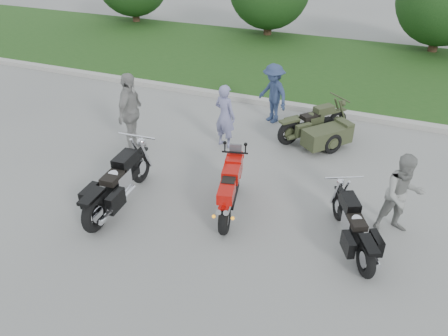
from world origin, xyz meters
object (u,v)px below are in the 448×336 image
at_px(person_grey, 402,195).
at_px(person_denim, 273,94).
at_px(sportbike_red, 230,189).
at_px(cruiser_right, 354,229).
at_px(cruiser_left, 117,186).
at_px(person_stripe, 225,116).
at_px(cruiser_sidecar, 320,131).
at_px(person_back, 131,113).

xyz_separation_m(person_grey, person_denim, (-3.55, 3.77, 0.02)).
relative_size(sportbike_red, cruiser_right, 1.00).
relative_size(cruiser_left, person_stripe, 1.54).
xyz_separation_m(cruiser_sidecar, person_grey, (2.02, -2.86, 0.41)).
bearing_deg(person_denim, sportbike_red, -49.56).
height_order(cruiser_sidecar, person_grey, person_grey).
relative_size(cruiser_right, person_grey, 1.21).
relative_size(cruiser_right, person_denim, 1.18).
bearing_deg(person_stripe, person_back, 43.35).
bearing_deg(person_back, person_stripe, -72.62).
bearing_deg(sportbike_red, cruiser_left, -175.61).
bearing_deg(sportbike_red, person_denim, 83.00).
bearing_deg(cruiser_sidecar, person_stripe, -117.11).
bearing_deg(cruiser_sidecar, cruiser_right, -29.76).
bearing_deg(person_denim, cruiser_right, -23.55).
relative_size(person_denim, person_back, 0.85).
height_order(cruiser_sidecar, person_denim, person_denim).
relative_size(sportbike_red, person_denim, 1.18).
distance_m(sportbike_red, person_back, 3.56).
bearing_deg(cruiser_left, person_stripe, 69.47).
xyz_separation_m(cruiser_left, person_stripe, (0.98, 3.24, 0.32)).
distance_m(sportbike_red, cruiser_right, 2.40).
height_order(sportbike_red, person_denim, person_denim).
relative_size(cruiser_left, person_back, 1.28).
bearing_deg(person_grey, cruiser_sidecar, 98.82).
height_order(person_grey, person_back, person_back).
xyz_separation_m(cruiser_right, cruiser_sidecar, (-1.35, 3.64, -0.02)).
height_order(sportbike_red, cruiser_left, cruiser_left).
height_order(sportbike_red, person_stripe, person_stripe).
xyz_separation_m(cruiser_right, person_grey, (0.67, 0.79, 0.39)).
bearing_deg(cruiser_left, cruiser_sidecar, 48.98).
xyz_separation_m(person_grey, person_back, (-6.25, 0.90, 0.17)).
height_order(person_stripe, person_denim, person_denim).
xyz_separation_m(person_stripe, person_grey, (4.22, -1.93, -0.01)).
height_order(cruiser_right, person_grey, person_grey).
xyz_separation_m(cruiser_right, person_denim, (-2.88, 4.56, 0.41)).
distance_m(cruiser_left, cruiser_right, 4.56).
relative_size(sportbike_red, cruiser_left, 0.78).
relative_size(cruiser_sidecar, person_back, 1.03).
bearing_deg(person_grey, cruiser_left, 167.76).
distance_m(sportbike_red, cruiser_sidecar, 3.65).
height_order(cruiser_right, cruiser_sidecar, cruiser_sidecar).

